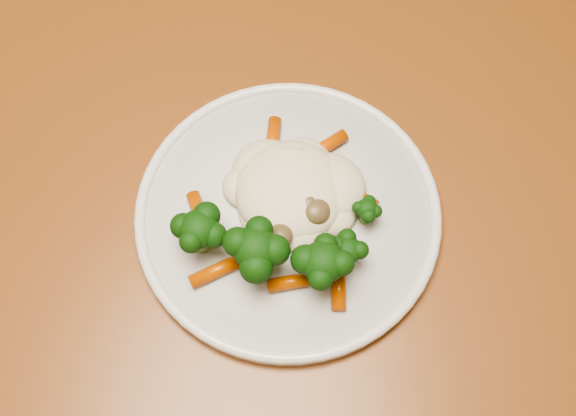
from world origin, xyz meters
name	(u,v)px	position (x,y,z in m)	size (l,w,h in m)	color
dining_table	(339,217)	(0.01, -0.25, 0.64)	(1.14, 0.81, 0.75)	brown
plate	(288,215)	(-0.03, -0.31, 0.76)	(0.27, 0.27, 0.01)	white
meal	(284,219)	(-0.03, -0.33, 0.78)	(0.17, 0.17, 0.05)	beige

